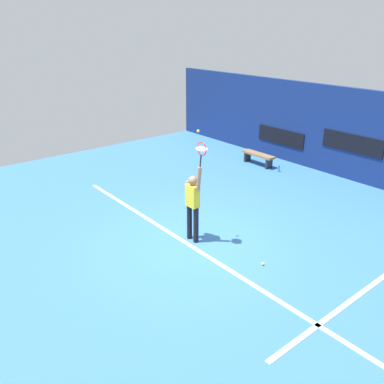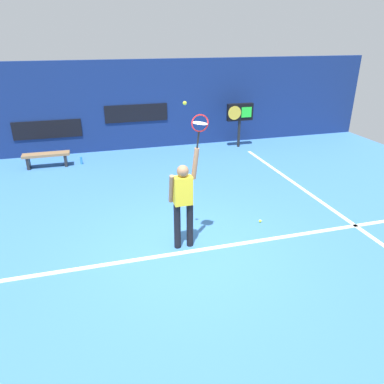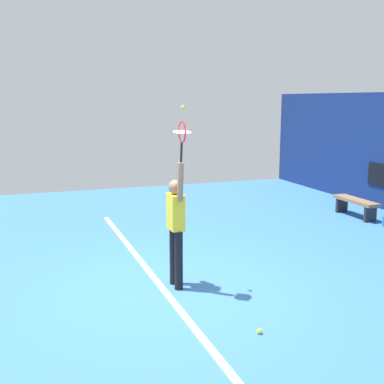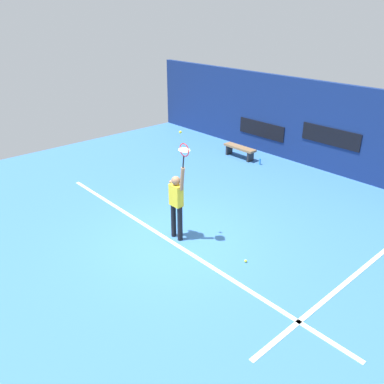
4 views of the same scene
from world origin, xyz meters
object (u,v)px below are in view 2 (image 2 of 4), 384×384
at_px(tennis_player, 183,200).
at_px(tennis_racket, 200,125).
at_px(water_bottle, 81,161).
at_px(scoreboard_clock, 240,114).
at_px(spare_ball, 260,221).
at_px(tennis_ball, 185,103).
at_px(court_bench, 46,157).

xyz_separation_m(tennis_player, tennis_racket, (0.31, -0.00, 1.38)).
height_order(tennis_player, water_bottle, tennis_player).
xyz_separation_m(tennis_racket, scoreboard_clock, (3.36, 6.10, -1.18)).
distance_m(tennis_player, water_bottle, 6.03).
bearing_deg(spare_ball, scoreboard_clock, 72.27).
relative_size(tennis_racket, scoreboard_clock, 0.39).
relative_size(tennis_ball, water_bottle, 0.28).
relative_size(tennis_racket, water_bottle, 2.57).
relative_size(tennis_player, scoreboard_clock, 1.26).
bearing_deg(tennis_racket, tennis_player, 179.21).
relative_size(tennis_ball, spare_ball, 1.00).
bearing_deg(court_bench, water_bottle, 0.00).
bearing_deg(tennis_ball, spare_ball, 12.02).
height_order(tennis_racket, spare_ball, tennis_racket).
distance_m(court_bench, water_bottle, 1.04).
bearing_deg(water_bottle, tennis_ball, -70.23).
distance_m(tennis_ball, water_bottle, 6.46).
bearing_deg(tennis_player, court_bench, 117.55).
height_order(tennis_racket, water_bottle, tennis_racket).
bearing_deg(court_bench, tennis_player, -62.45).
distance_m(court_bench, spare_ball, 7.07).
xyz_separation_m(tennis_racket, water_bottle, (-2.23, 5.65, -2.27)).
height_order(tennis_player, scoreboard_clock, tennis_player).
relative_size(scoreboard_clock, spare_ball, 23.25).
bearing_deg(court_bench, tennis_racket, -60.05).
relative_size(tennis_player, tennis_racket, 3.22).
height_order(scoreboard_clock, water_bottle, scoreboard_clock).
height_order(scoreboard_clock, spare_ball, scoreboard_clock).
height_order(tennis_player, tennis_racket, tennis_racket).
height_order(court_bench, water_bottle, court_bench).
relative_size(scoreboard_clock, court_bench, 1.13).
height_order(tennis_ball, scoreboard_clock, tennis_ball).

